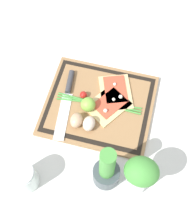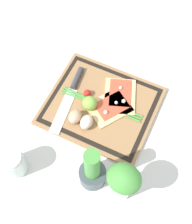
{
  "view_description": "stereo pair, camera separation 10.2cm",
  "coord_description": "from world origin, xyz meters",
  "px_view_note": "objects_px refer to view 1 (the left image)",
  "views": [
    {
      "loc": [
        -0.13,
        0.56,
        1.08
      ],
      "look_at": [
        0.0,
        0.05,
        0.04
      ],
      "focal_mm": 50.0,
      "sensor_mm": 36.0,
      "label": 1
    },
    {
      "loc": [
        -0.23,
        0.53,
        1.08
      ],
      "look_at": [
        0.0,
        0.05,
        0.04
      ],
      "focal_mm": 50.0,
      "sensor_mm": 36.0,
      "label": 2
    }
  ],
  "objects_px": {
    "cherry_tomato_red": "(83,95)",
    "herb_glass": "(140,175)",
    "pizza_slice_far": "(108,105)",
    "herb_pot": "(107,171)",
    "egg_pink": "(89,124)",
    "lime": "(88,104)",
    "egg_brown": "(76,120)",
    "sauce_jar": "(25,178)",
    "knife": "(68,93)",
    "pizza_slice_near": "(116,92)"
  },
  "relations": [
    {
      "from": "pizza_slice_near",
      "to": "knife",
      "type": "height_order",
      "value": "pizza_slice_near"
    },
    {
      "from": "pizza_slice_far",
      "to": "herb_pot",
      "type": "distance_m",
      "value": 0.28
    },
    {
      "from": "egg_pink",
      "to": "egg_brown",
      "type": "bearing_deg",
      "value": -1.99
    },
    {
      "from": "knife",
      "to": "sauce_jar",
      "type": "bearing_deg",
      "value": 83.79
    },
    {
      "from": "egg_brown",
      "to": "sauce_jar",
      "type": "bearing_deg",
      "value": 66.7
    },
    {
      "from": "egg_brown",
      "to": "sauce_jar",
      "type": "height_order",
      "value": "sauce_jar"
    },
    {
      "from": "lime",
      "to": "knife",
      "type": "bearing_deg",
      "value": -23.23
    },
    {
      "from": "egg_brown",
      "to": "egg_pink",
      "type": "bearing_deg",
      "value": 178.01
    },
    {
      "from": "pizza_slice_far",
      "to": "cherry_tomato_red",
      "type": "xyz_separation_m",
      "value": [
        0.1,
        -0.01,
        0.01
      ]
    },
    {
      "from": "egg_pink",
      "to": "cherry_tomato_red",
      "type": "xyz_separation_m",
      "value": [
        0.05,
        -0.12,
        -0.01
      ]
    },
    {
      "from": "egg_brown",
      "to": "herb_glass",
      "type": "relative_size",
      "value": 0.29
    },
    {
      "from": "cherry_tomato_red",
      "to": "herb_pot",
      "type": "xyz_separation_m",
      "value": [
        -0.16,
        0.29,
        0.05
      ]
    },
    {
      "from": "pizza_slice_near",
      "to": "cherry_tomato_red",
      "type": "height_order",
      "value": "cherry_tomato_red"
    },
    {
      "from": "sauce_jar",
      "to": "herb_glass",
      "type": "bearing_deg",
      "value": -167.48
    },
    {
      "from": "knife",
      "to": "lime",
      "type": "distance_m",
      "value": 0.11
    },
    {
      "from": "egg_pink",
      "to": "herb_pot",
      "type": "distance_m",
      "value": 0.2
    },
    {
      "from": "pizza_slice_near",
      "to": "herb_glass",
      "type": "xyz_separation_m",
      "value": [
        -0.15,
        0.34,
        0.1
      ]
    },
    {
      "from": "herb_glass",
      "to": "egg_pink",
      "type": "bearing_deg",
      "value": -38.57
    },
    {
      "from": "pizza_slice_near",
      "to": "egg_pink",
      "type": "height_order",
      "value": "egg_pink"
    },
    {
      "from": "egg_brown",
      "to": "egg_pink",
      "type": "distance_m",
      "value": 0.05
    },
    {
      "from": "pizza_slice_far",
      "to": "sauce_jar",
      "type": "distance_m",
      "value": 0.41
    },
    {
      "from": "egg_brown",
      "to": "pizza_slice_far",
      "type": "bearing_deg",
      "value": -134.06
    },
    {
      "from": "knife",
      "to": "cherry_tomato_red",
      "type": "height_order",
      "value": "cherry_tomato_red"
    },
    {
      "from": "cherry_tomato_red",
      "to": "knife",
      "type": "bearing_deg",
      "value": 2.9
    },
    {
      "from": "pizza_slice_near",
      "to": "cherry_tomato_red",
      "type": "distance_m",
      "value": 0.13
    },
    {
      "from": "egg_pink",
      "to": "lime",
      "type": "height_order",
      "value": "lime"
    },
    {
      "from": "egg_pink",
      "to": "knife",
      "type": "bearing_deg",
      "value": -44.21
    },
    {
      "from": "knife",
      "to": "herb_glass",
      "type": "bearing_deg",
      "value": 139.31
    },
    {
      "from": "cherry_tomato_red",
      "to": "herb_glass",
      "type": "bearing_deg",
      "value": 132.88
    },
    {
      "from": "egg_brown",
      "to": "lime",
      "type": "distance_m",
      "value": 0.08
    },
    {
      "from": "sauce_jar",
      "to": "herb_glass",
      "type": "xyz_separation_m",
      "value": [
        -0.37,
        -0.08,
        0.08
      ]
    },
    {
      "from": "pizza_slice_far",
      "to": "egg_brown",
      "type": "distance_m",
      "value": 0.14
    },
    {
      "from": "lime",
      "to": "cherry_tomato_red",
      "type": "xyz_separation_m",
      "value": [
        0.03,
        -0.04,
        -0.01
      ]
    },
    {
      "from": "knife",
      "to": "egg_brown",
      "type": "distance_m",
      "value": 0.13
    },
    {
      "from": "egg_pink",
      "to": "sauce_jar",
      "type": "distance_m",
      "value": 0.3
    },
    {
      "from": "herb_glass",
      "to": "lime",
      "type": "bearing_deg",
      "value": -45.96
    },
    {
      "from": "egg_pink",
      "to": "lime",
      "type": "distance_m",
      "value": 0.08
    },
    {
      "from": "lime",
      "to": "sauce_jar",
      "type": "bearing_deg",
      "value": 67.48
    },
    {
      "from": "cherry_tomato_red",
      "to": "sauce_jar",
      "type": "relative_size",
      "value": 0.25
    },
    {
      "from": "knife",
      "to": "herb_glass",
      "type": "distance_m",
      "value": 0.45
    },
    {
      "from": "knife",
      "to": "cherry_tomato_red",
      "type": "distance_m",
      "value": 0.06
    },
    {
      "from": "sauce_jar",
      "to": "herb_glass",
      "type": "relative_size",
      "value": 0.55
    },
    {
      "from": "pizza_slice_near",
      "to": "herb_pot",
      "type": "height_order",
      "value": "herb_pot"
    },
    {
      "from": "egg_pink",
      "to": "herb_glass",
      "type": "xyz_separation_m",
      "value": [
        -0.21,
        0.17,
        0.08
      ]
    },
    {
      "from": "egg_brown",
      "to": "herb_glass",
      "type": "distance_m",
      "value": 0.32
    },
    {
      "from": "lime",
      "to": "egg_brown",
      "type": "bearing_deg",
      "value": 70.29
    },
    {
      "from": "pizza_slice_far",
      "to": "herb_pot",
      "type": "bearing_deg",
      "value": 101.71
    },
    {
      "from": "pizza_slice_far",
      "to": "herb_pot",
      "type": "relative_size",
      "value": 0.81
    },
    {
      "from": "pizza_slice_near",
      "to": "herb_pot",
      "type": "bearing_deg",
      "value": 97.09
    },
    {
      "from": "pizza_slice_far",
      "to": "herb_glass",
      "type": "relative_size",
      "value": 0.93
    }
  ]
}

